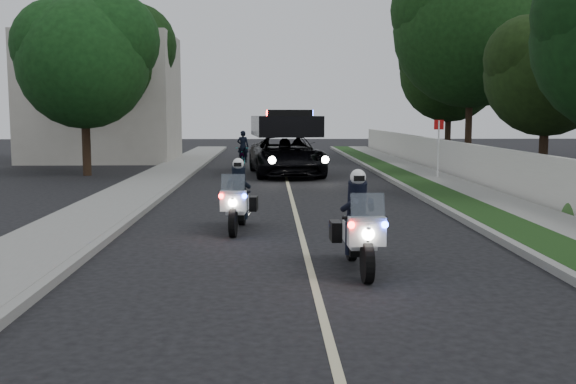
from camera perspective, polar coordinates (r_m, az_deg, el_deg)
name	(u,v)px	position (r m, az deg, el deg)	size (l,w,h in m)	color
ground	(308,261)	(12.21, 1.72, -5.90)	(120.00, 120.00, 0.00)	black
curb_right	(414,192)	(22.57, 10.69, -0.02)	(0.20, 60.00, 0.15)	gray
grass_verge	(435,192)	(22.73, 12.42, -0.01)	(1.20, 60.00, 0.16)	#193814
sidewalk_right	(474,192)	(23.07, 15.55, 0.00)	(1.40, 60.00, 0.16)	gray
property_wall	(505,172)	(23.32, 17.95, 1.65)	(0.22, 60.00, 1.50)	beige
curb_left	(166,193)	(22.31, -10.35, -0.09)	(0.20, 60.00, 0.15)	gray
sidewalk_left	(132,193)	(22.51, -13.12, -0.09)	(2.00, 60.00, 0.16)	gray
building_far	(102,99)	(39.04, -15.52, 7.65)	(8.00, 6.00, 7.00)	#A8A396
lane_marking	(291,195)	(22.07, 0.23, -0.24)	(0.12, 50.00, 0.01)	#BFB78C
police_moto_left	(238,230)	(15.41, -4.26, -3.28)	(0.68, 1.95, 1.66)	white
police_moto_right	(358,270)	(11.58, 5.99, -6.63)	(0.71, 2.03, 1.73)	silver
police_suv	(286,175)	(29.14, -0.14, 1.43)	(2.88, 6.23, 3.03)	black
bicycle	(243,166)	(34.31, -3.83, 2.20)	(0.65, 1.87, 0.98)	black
cyclist	(243,166)	(34.31, -3.83, 2.20)	(0.58, 0.39, 1.61)	black
sign_post	(437,181)	(27.38, 12.58, 0.93)	(0.39, 0.39, 2.50)	#9F160B
tree_right_c	(542,180)	(29.05, 20.77, 0.98)	(4.89, 4.89, 8.15)	black
tree_right_d	(467,164)	(37.33, 14.99, 2.35)	(8.26, 8.26, 13.76)	#173D14
tree_right_e	(447,157)	(42.46, 13.36, 2.89)	(6.02, 6.02, 10.04)	#163510
tree_left_near	(87,175)	(30.35, -16.67, 1.36)	(5.60, 5.60, 9.34)	#154015
tree_left_far	(113,163)	(37.60, -14.61, 2.39)	(6.08, 6.08, 10.14)	black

